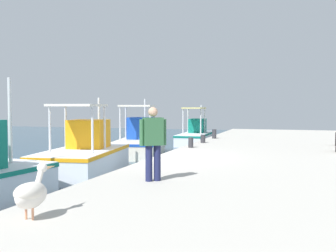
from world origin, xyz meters
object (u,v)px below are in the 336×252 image
(pelican, at_px, (31,193))
(mooring_bollard_fourth, at_px, (214,134))
(mooring_bollard_second, at_px, (191,143))
(fishing_boat_fourth, at_px, (139,143))
(fisherman_standing, at_px, (153,140))
(fishing_boat_third, at_px, (84,156))
(fishing_boat_fifth, at_px, (196,135))
(mooring_bollard_third, at_px, (203,139))

(pelican, height_order, mooring_bollard_fourth, pelican)
(mooring_bollard_second, relative_size, mooring_bollard_fourth, 0.85)
(fishing_boat_fourth, xyz_separation_m, fisherman_standing, (-10.38, -4.54, 1.08))
(mooring_bollard_second, bearing_deg, fishing_boat_third, 133.88)
(fishing_boat_fourth, bearing_deg, fishing_boat_fifth, -9.86)
(fishing_boat_third, xyz_separation_m, fishing_boat_fifth, (13.23, -0.99, -0.11))
(fisherman_standing, distance_m, mooring_bollard_fourth, 12.55)
(mooring_bollard_fourth, bearing_deg, mooring_bollard_third, -180.00)
(fishing_boat_fifth, distance_m, mooring_bollard_second, 10.36)
(fishing_boat_third, xyz_separation_m, mooring_bollard_third, (5.42, -3.25, 0.29))
(fisherman_standing, relative_size, mooring_bollard_fourth, 3.41)
(pelican, distance_m, fisherman_standing, 3.54)
(fishing_boat_fourth, relative_size, mooring_bollard_third, 13.13)
(mooring_bollard_third, xyz_separation_m, mooring_bollard_fourth, (2.76, 0.00, 0.05))
(fishing_boat_fourth, xyz_separation_m, mooring_bollard_second, (-2.95, -3.51, 0.35))
(fishing_boat_fourth, distance_m, mooring_bollard_fourth, 4.11)
(fishing_boat_third, bearing_deg, mooring_bollard_second, -46.12)
(fishing_boat_fifth, bearing_deg, fishing_boat_third, 175.72)
(fishing_boat_fourth, height_order, mooring_bollard_fourth, fishing_boat_fourth)
(fishing_boat_fourth, distance_m, pelican, 14.34)
(fishing_boat_third, distance_m, mooring_bollard_third, 6.33)
(fishing_boat_fourth, relative_size, pelican, 5.40)
(fisherman_standing, relative_size, mooring_bollard_second, 3.99)
(fishing_boat_fifth, relative_size, mooring_bollard_second, 13.19)
(fishing_boat_third, xyz_separation_m, fishing_boat_fourth, (6.08, 0.25, -0.04))
(mooring_bollard_second, bearing_deg, fishing_boat_fifth, 12.63)
(pelican, relative_size, mooring_bollard_third, 2.43)
(fishing_boat_fifth, distance_m, pelican, 21.13)
(fisherman_standing, distance_m, mooring_bollard_second, 7.54)
(fishing_boat_third, bearing_deg, fishing_boat_fourth, 2.38)
(pelican, relative_size, mooring_bollard_fourth, 1.90)
(fishing_boat_fifth, height_order, mooring_bollard_second, fishing_boat_fifth)
(fishing_boat_fourth, bearing_deg, mooring_bollard_third, -100.54)
(fishing_boat_fifth, height_order, mooring_bollard_fourth, fishing_boat_fifth)
(fishing_boat_third, height_order, mooring_bollard_fourth, fishing_boat_third)
(pelican, bearing_deg, fishing_boat_fifth, 7.05)
(fishing_boat_fifth, height_order, fisherman_standing, fishing_boat_fifth)
(mooring_bollard_third, bearing_deg, pelican, -178.57)
(fishing_boat_third, relative_size, mooring_bollard_second, 12.05)
(fishing_boat_fifth, bearing_deg, fishing_boat_fourth, 170.14)
(fisherman_standing, xyz_separation_m, mooring_bollard_second, (7.44, 1.03, -0.73))
(fishing_boat_fourth, relative_size, mooring_bollard_second, 12.06)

